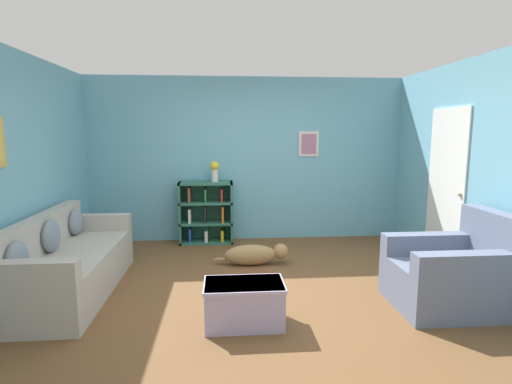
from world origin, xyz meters
TOP-DOWN VIEW (x-y plane):
  - ground_plane at (0.00, 0.00)m, footprint 14.00×14.00m
  - wall_back at (0.00, 2.25)m, footprint 5.60×0.13m
  - wall_left at (-2.55, -0.00)m, footprint 0.13×5.00m
  - wall_right at (2.55, 0.02)m, footprint 0.16×5.00m
  - couch at (-2.07, 0.12)m, footprint 0.81×2.06m
  - bookshelf at (-0.66, 2.03)m, footprint 0.84×0.34m
  - recliner_chair at (1.92, -0.54)m, footprint 1.07×0.87m
  - coffee_table at (-0.20, -0.76)m, footprint 0.73×0.44m
  - dog at (0.03, 0.88)m, footprint 1.00×0.24m
  - vase at (-0.51, 2.01)m, footprint 0.14×0.14m

SIDE VIEW (x-z plane):
  - ground_plane at x=0.00m, z-range 0.00..0.00m
  - dog at x=0.03m, z-range 0.00..0.28m
  - coffee_table at x=-0.20m, z-range 0.01..0.41m
  - couch at x=-2.07m, z-range -0.10..0.75m
  - recliner_chair at x=1.92m, z-range -0.14..0.82m
  - bookshelf at x=-0.66m, z-range -0.01..0.96m
  - vase at x=-0.51m, z-range 0.99..1.31m
  - wall_right at x=2.55m, z-range -0.01..2.59m
  - wall_back at x=0.00m, z-range 0.00..2.60m
  - wall_left at x=-2.55m, z-range 0.00..2.60m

